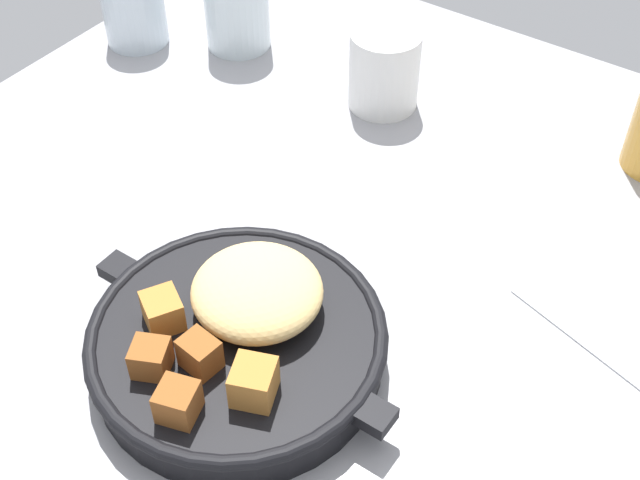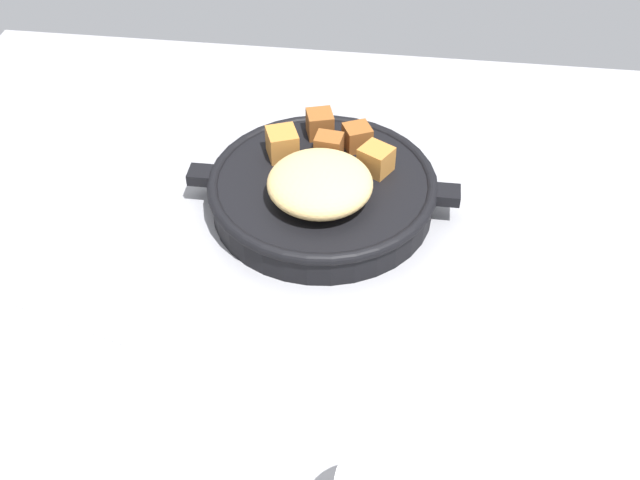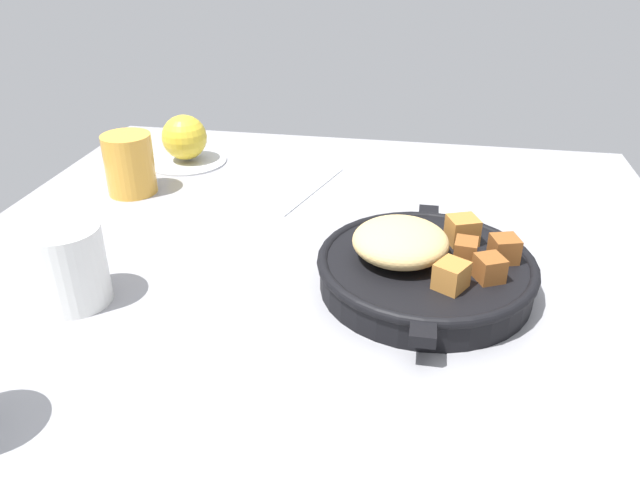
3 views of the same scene
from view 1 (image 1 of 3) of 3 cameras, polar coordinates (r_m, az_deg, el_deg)
ground_plane at (r=75.39cm, az=1.41°, el=-2.75°), size 94.16×89.12×2.40cm
cast_iron_skillet at (r=66.54cm, az=-5.44°, el=-6.47°), size 27.65×23.34×7.47cm
butter_knife at (r=72.11cm, az=18.71°, el=-7.31°), size 18.71×6.80×0.36cm
water_glass_tall at (r=100.75cm, az=-5.61°, el=15.49°), size 7.39×7.39×10.68cm
water_glass_short at (r=103.96cm, az=-12.32°, el=14.74°), size 7.19×7.19×7.77cm
white_creamer_pitcher at (r=91.04cm, az=4.31°, el=11.30°), size 7.40×7.40×8.58cm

